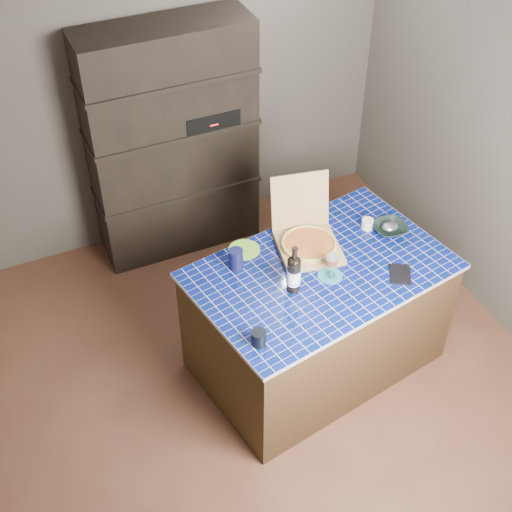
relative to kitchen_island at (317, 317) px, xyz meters
name	(u,v)px	position (x,y,z in m)	size (l,w,h in m)	color
room	(260,229)	(-0.39, 0.04, 0.83)	(3.50, 3.50, 3.50)	brown
shelving_unit	(173,143)	(-0.38, 1.57, 0.48)	(1.20, 0.41, 1.80)	black
kitchen_island	(317,317)	(0.00, 0.00, 0.00)	(1.67, 1.23, 0.84)	#402619
pizza_box	(308,241)	(0.01, 0.20, 0.47)	(0.44, 0.51, 0.40)	#A27F53
mead_bottle	(294,273)	(-0.23, -0.08, 0.54)	(0.08, 0.08, 0.32)	black
teal_trivet	(330,276)	(0.02, -0.08, 0.42)	(0.15, 0.15, 0.01)	#18747D
wine_glass	(331,260)	(0.02, -0.08, 0.54)	(0.08, 0.08, 0.18)	white
tumbler	(259,338)	(-0.58, -0.38, 0.46)	(0.08, 0.08, 0.09)	black
dvd_case	(400,274)	(0.40, -0.24, 0.42)	(0.12, 0.17, 0.01)	black
bowl	(390,228)	(0.56, 0.13, 0.44)	(0.21, 0.21, 0.05)	black
foil_contents	(390,227)	(0.56, 0.13, 0.46)	(0.11, 0.09, 0.05)	#A4A6AF
white_jar	(367,224)	(0.45, 0.22, 0.45)	(0.08, 0.08, 0.07)	silver
navy_cup	(236,259)	(-0.46, 0.22, 0.49)	(0.09, 0.09, 0.14)	#0E0F34
green_trivet	(244,250)	(-0.35, 0.35, 0.42)	(0.20, 0.20, 0.01)	#6BB326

